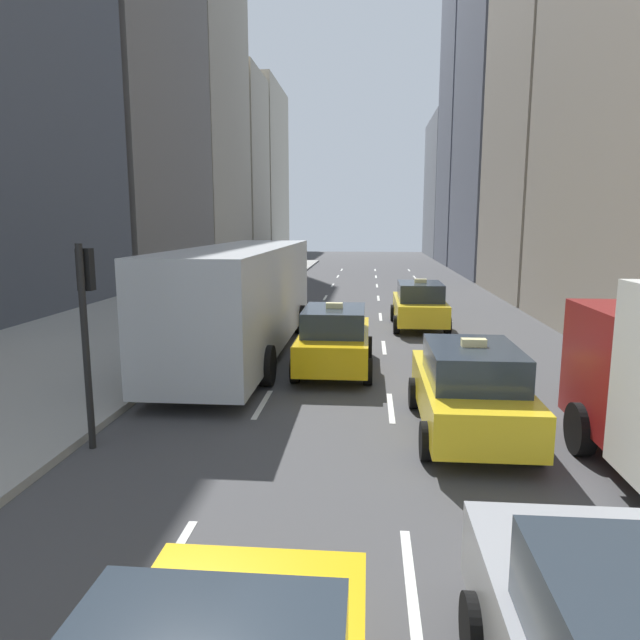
% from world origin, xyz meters
% --- Properties ---
extents(sidewalk_left, '(8.00, 66.00, 0.15)m').
position_xyz_m(sidewalk_left, '(-7.00, 27.00, 0.07)').
color(sidewalk_left, '#9E9E99').
rests_on(sidewalk_left, ground).
extents(lane_markings, '(5.72, 56.00, 0.01)m').
position_xyz_m(lane_markings, '(2.60, 23.00, 0.01)').
color(lane_markings, white).
rests_on(lane_markings, ground).
extents(building_row_left, '(6.00, 94.65, 35.83)m').
position_xyz_m(building_row_left, '(-14.00, 44.96, 15.58)').
color(building_row_left, gray).
rests_on(building_row_left, ground).
extents(building_row_right, '(6.00, 77.92, 36.32)m').
position_xyz_m(building_row_right, '(12.00, 39.45, 14.91)').
color(building_row_right, slate).
rests_on(building_row_right, ground).
extents(taxi_second, '(2.02, 4.40, 1.87)m').
position_xyz_m(taxi_second, '(4.00, 23.66, 0.88)').
color(taxi_second, yellow).
rests_on(taxi_second, ground).
extents(taxi_third, '(2.02, 4.40, 1.87)m').
position_xyz_m(taxi_third, '(1.20, 17.05, 0.88)').
color(taxi_third, yellow).
rests_on(taxi_third, ground).
extents(taxi_fourth, '(2.02, 4.40, 1.87)m').
position_xyz_m(taxi_fourth, '(4.00, 12.62, 0.88)').
color(taxi_fourth, yellow).
rests_on(taxi_fourth, ground).
extents(city_bus, '(2.80, 11.61, 3.25)m').
position_xyz_m(city_bus, '(-1.61, 18.69, 1.79)').
color(city_bus, '#B7BCC1').
rests_on(city_bus, ground).
extents(traffic_light_pole, '(0.24, 0.42, 3.60)m').
position_xyz_m(traffic_light_pole, '(-2.75, 11.42, 2.41)').
color(traffic_light_pole, black).
rests_on(traffic_light_pole, ground).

